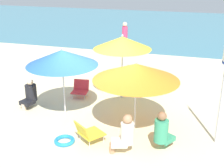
% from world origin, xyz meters
% --- Properties ---
extents(ground_plane, '(40.00, 40.00, 0.00)m').
position_xyz_m(ground_plane, '(0.00, 0.00, 0.00)').
color(ground_plane, beige).
extents(sea_water, '(40.00, 16.00, 0.01)m').
position_xyz_m(sea_water, '(0.00, 15.00, 0.00)').
color(sea_water, teal).
rests_on(sea_water, ground_plane).
extents(umbrella_blue, '(1.96, 1.96, 1.96)m').
position_xyz_m(umbrella_blue, '(-0.92, -0.21, 1.69)').
color(umbrella_blue, silver).
rests_on(umbrella_blue, ground_plane).
extents(umbrella_yellow, '(1.78, 1.78, 2.07)m').
position_xyz_m(umbrella_yellow, '(0.33, 1.38, 1.82)').
color(umbrella_yellow, silver).
rests_on(umbrella_yellow, ground_plane).
extents(umbrella_orange, '(2.16, 2.16, 1.84)m').
position_xyz_m(umbrella_orange, '(1.17, -0.46, 1.57)').
color(umbrella_orange, silver).
rests_on(umbrella_orange, ground_plane).
extents(beach_chair_a, '(0.56, 0.56, 0.54)m').
position_xyz_m(beach_chair_a, '(-0.99, 1.12, 0.27)').
color(beach_chair_a, red).
rests_on(beach_chair_a, ground_plane).
extents(beach_chair_b, '(0.77, 0.78, 0.58)m').
position_xyz_m(beach_chair_b, '(0.26, -1.49, 0.30)').
color(beach_chair_b, gold).
rests_on(beach_chair_b, ground_plane).
extents(beach_chair_c, '(0.73, 0.71, 0.61)m').
position_xyz_m(beach_chair_c, '(1.33, 2.29, 0.34)').
color(beach_chair_c, '#33934C').
rests_on(beach_chair_c, ground_plane).
extents(beach_chair_d, '(0.45, 0.52, 0.65)m').
position_xyz_m(beach_chair_d, '(0.34, 2.76, 0.34)').
color(beach_chair_d, white).
rests_on(beach_chair_d, ground_plane).
extents(person_a, '(0.42, 0.56, 0.89)m').
position_xyz_m(person_a, '(-2.12, -0.07, 0.42)').
color(person_a, black).
rests_on(person_a, ground_plane).
extents(person_b, '(0.48, 0.55, 0.98)m').
position_xyz_m(person_b, '(1.98, -1.24, 0.48)').
color(person_b, '#389970').
rests_on(person_b, ground_plane).
extents(person_c, '(0.54, 0.41, 0.97)m').
position_xyz_m(person_c, '(1.20, -1.63, 0.49)').
color(person_c, silver).
rests_on(person_c, ground_plane).
extents(person_d, '(0.26, 0.26, 1.56)m').
position_xyz_m(person_d, '(-0.93, 6.65, 0.81)').
color(person_d, '#DB3866').
rests_on(person_d, ground_plane).
extents(warning_sign, '(0.17, 0.43, 2.39)m').
position_xyz_m(warning_sign, '(3.19, -0.55, 1.54)').
color(warning_sign, '#ADADB2').
rests_on(warning_sign, ground_plane).
extents(swim_ring, '(0.50, 0.50, 0.09)m').
position_xyz_m(swim_ring, '(-0.30, -1.61, 0.05)').
color(swim_ring, '#238CD8').
rests_on(swim_ring, ground_plane).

